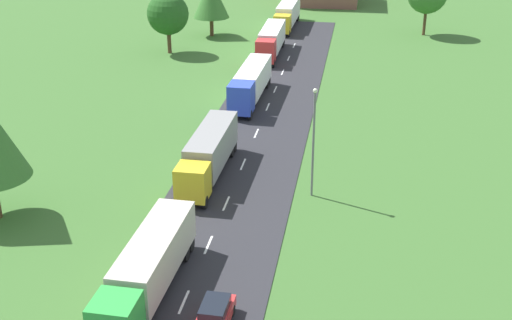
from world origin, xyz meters
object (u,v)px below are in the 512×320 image
(truck_lead, at_px, (148,268))
(truck_third, at_px, (251,82))
(tree_oak, at_px, (168,14))
(car_second, at_px, (214,315))
(truck_second, at_px, (209,152))
(lamppost_second, at_px, (314,138))
(truck_fourth, at_px, (271,40))
(truck_fifth, at_px, (287,13))

(truck_lead, height_order, truck_third, truck_third)
(tree_oak, bearing_deg, truck_third, -51.59)
(car_second, height_order, tree_oak, tree_oak)
(truck_second, bearing_deg, truck_third, 89.29)
(truck_second, bearing_deg, car_second, -76.53)
(truck_third, relative_size, lamppost_second, 1.52)
(truck_lead, bearing_deg, truck_third, 89.95)
(truck_fourth, xyz_separation_m, tree_oak, (-13.91, -1.04, 3.24))
(lamppost_second, height_order, tree_oak, lamppost_second)
(truck_fourth, distance_m, lamppost_second, 42.25)
(truck_lead, xyz_separation_m, truck_third, (0.03, 37.34, 0.05))
(truck_lead, xyz_separation_m, truck_fourth, (-0.36, 56.41, 0.07))
(truck_lead, distance_m, tree_oak, 57.28)
(truck_lead, bearing_deg, tree_oak, 104.45)
(lamppost_second, distance_m, tree_oak, 46.22)
(truck_second, height_order, truck_third, truck_second)
(truck_fourth, relative_size, lamppost_second, 1.43)
(tree_oak, bearing_deg, truck_lead, -75.55)
(truck_fourth, xyz_separation_m, lamppost_second, (8.99, -41.18, 2.81))
(truck_fifth, bearing_deg, tree_oak, -128.25)
(car_second, distance_m, lamppost_second, 18.54)
(truck_third, relative_size, tree_oak, 1.65)
(truck_lead, distance_m, truck_fifth, 73.34)
(truck_fourth, xyz_separation_m, truck_fifth, (0.25, 16.93, 0.06))
(truck_lead, bearing_deg, truck_fifth, 90.08)
(car_second, bearing_deg, truck_third, 96.52)
(truck_lead, height_order, lamppost_second, lamppost_second)
(truck_fourth, distance_m, tree_oak, 14.32)
(car_second, bearing_deg, tree_oak, 108.06)
(truck_second, height_order, truck_fifth, truck_fifth)
(truck_lead, xyz_separation_m, lamppost_second, (8.64, 15.23, 2.88))
(car_second, xyz_separation_m, tree_oak, (-18.84, 57.77, 4.50))
(truck_fifth, height_order, tree_oak, tree_oak)
(truck_lead, relative_size, truck_fourth, 1.00)
(truck_third, bearing_deg, truck_lead, -90.05)
(truck_second, bearing_deg, truck_fourth, 90.22)
(lamppost_second, bearing_deg, truck_lead, -119.57)
(truck_second, relative_size, car_second, 3.10)
(car_second, height_order, lamppost_second, lamppost_second)
(car_second, bearing_deg, truck_fifth, 93.54)
(truck_second, xyz_separation_m, truck_third, (0.24, 19.75, -0.03))
(lamppost_second, xyz_separation_m, tree_oak, (-22.91, 40.14, 0.42))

